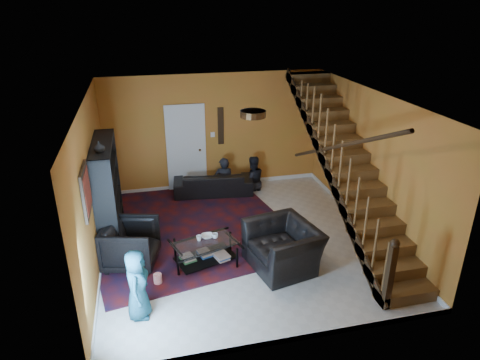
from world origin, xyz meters
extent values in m
plane|color=beige|center=(0.00, 0.00, 0.00)|extent=(5.50, 5.50, 0.00)
plane|color=#C4682B|center=(0.00, 2.75, 1.40)|extent=(5.20, 0.00, 5.20)
plane|color=#C4682B|center=(0.00, -2.75, 1.40)|extent=(5.20, 0.00, 5.20)
plane|color=#C4682B|center=(-2.60, 0.00, 1.40)|extent=(0.00, 5.50, 5.50)
plane|color=#C4682B|center=(2.60, 0.00, 1.40)|extent=(0.00, 5.50, 5.50)
plane|color=white|center=(0.00, 0.00, 2.80)|extent=(5.50, 5.50, 0.00)
cube|color=silver|center=(0.00, 2.74, 0.05)|extent=(5.20, 0.02, 0.10)
cube|color=silver|center=(-2.59, 0.00, 0.05)|extent=(0.02, 5.50, 0.10)
cube|color=#C4682B|center=(2.12, 0.00, 1.32)|extent=(0.95, 4.92, 2.83)
cube|color=black|center=(1.67, 0.00, 1.40)|extent=(0.04, 5.02, 3.02)
cylinder|color=black|center=(1.70, 0.00, 1.85)|extent=(0.07, 4.20, 2.44)
cube|color=black|center=(1.70, -2.40, 0.55)|extent=(0.10, 0.10, 1.10)
cube|color=black|center=(-2.41, 0.60, 1.00)|extent=(0.35, 1.80, 2.00)
cube|color=black|center=(-2.41, 0.60, 0.40)|extent=(0.35, 1.72, 0.03)
cube|color=black|center=(-2.41, 0.60, 1.16)|extent=(0.35, 1.72, 0.03)
cube|color=silver|center=(-0.70, 2.73, 1.02)|extent=(0.82, 0.05, 2.05)
cube|color=maroon|center=(-2.57, -0.90, 1.75)|extent=(0.04, 0.74, 0.74)
cube|color=black|center=(0.15, 2.73, 1.55)|extent=(0.14, 0.03, 0.90)
cylinder|color=#3F2814|center=(0.00, -0.80, 2.74)|extent=(0.40, 0.40, 0.10)
cube|color=#4A0E0D|center=(-0.97, 1.00, 0.01)|extent=(4.63, 5.07, 0.02)
imported|color=black|center=(-0.14, 2.30, 0.27)|extent=(1.94, 0.94, 0.55)
imported|color=black|center=(-2.05, -0.32, 0.41)|extent=(1.09, 1.07, 0.82)
imported|color=black|center=(0.52, -0.97, 0.39)|extent=(1.29, 1.41, 0.78)
imported|color=black|center=(0.13, 2.35, 0.21)|extent=(0.50, 0.34, 1.33)
imported|color=black|center=(0.85, 2.35, 0.20)|extent=(0.69, 0.57, 1.30)
imported|color=#1A5366|center=(-1.95, -1.71, 0.56)|extent=(0.44, 0.60, 1.11)
cube|color=black|center=(-1.30, -0.87, 0.20)|extent=(0.04, 0.04, 0.41)
cube|color=black|center=(-0.27, -0.87, 0.20)|extent=(0.04, 0.04, 0.41)
cube|color=black|center=(-1.30, -0.29, 0.20)|extent=(0.04, 0.04, 0.41)
cube|color=black|center=(-0.27, -0.29, 0.20)|extent=(0.04, 0.04, 0.41)
cube|color=black|center=(-0.79, -0.58, 0.11)|extent=(1.15, 0.86, 0.02)
cube|color=silver|center=(-0.79, -0.58, 0.41)|extent=(1.23, 0.94, 0.02)
imported|color=#999999|center=(-0.58, -0.46, 0.46)|extent=(0.15, 0.15, 0.09)
imported|color=#999999|center=(-0.87, -0.47, 0.46)|extent=(0.13, 0.13, 0.09)
imported|color=#999999|center=(-0.72, -0.41, 0.44)|extent=(0.22, 0.22, 0.05)
imported|color=#999999|center=(-2.41, 0.10, 2.10)|extent=(0.18, 0.18, 0.19)
cylinder|color=red|center=(-1.65, -0.99, 0.10)|extent=(0.18, 0.18, 0.16)
camera|label=1|loc=(-1.66, -7.01, 4.39)|focal=32.00mm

